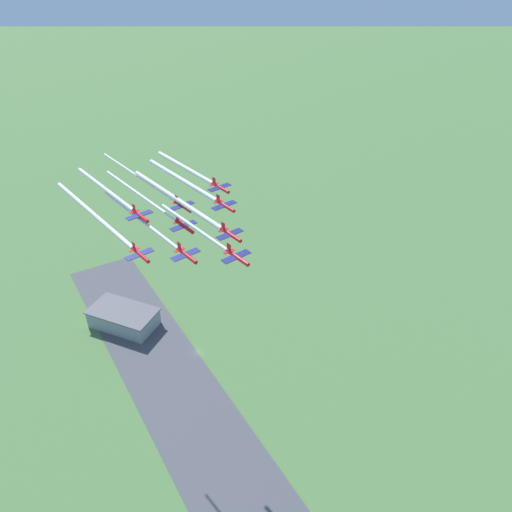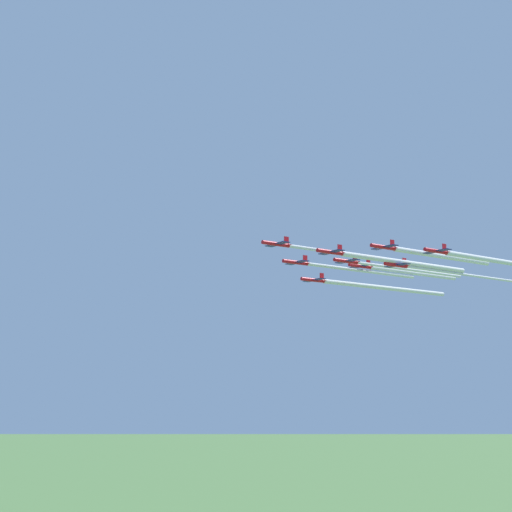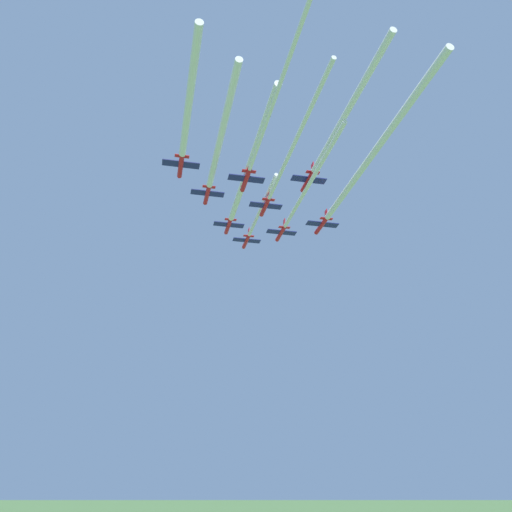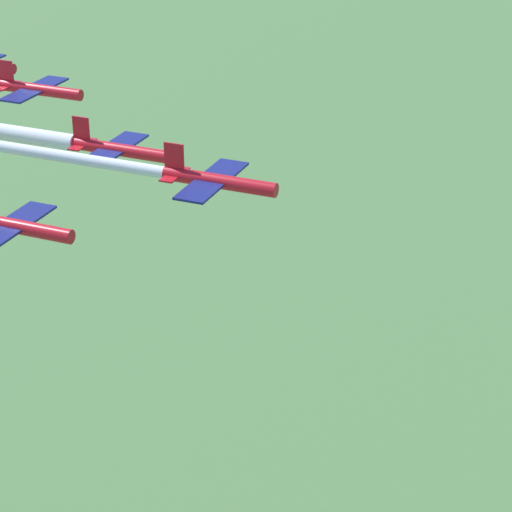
# 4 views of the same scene
# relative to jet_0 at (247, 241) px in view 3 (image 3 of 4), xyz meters

# --- Properties ---
(jet_0) EXTENTS (7.86, 7.68, 2.71)m
(jet_0) POSITION_rel_jet_0_xyz_m (0.00, 0.00, 0.00)
(jet_0) COLOR red
(jet_1) EXTENTS (7.86, 7.68, 2.71)m
(jet_1) POSITION_rel_jet_0_xyz_m (7.13, -11.25, -1.77)
(jet_1) COLOR red
(jet_2) EXTENTS (7.86, 7.68, 2.71)m
(jet_2) POSITION_rel_jet_0_xyz_m (13.30, 0.77, -2.45)
(jet_2) COLOR red
(jet_3) EXTENTS (7.86, 7.68, 2.71)m
(jet_3) POSITION_rel_jet_0_xyz_m (14.26, -22.50, -0.31)
(jet_3) COLOR red
(jet_4) EXTENTS (7.86, 7.68, 2.71)m
(jet_4) POSITION_rel_jet_0_xyz_m (20.43, -10.49, -1.92)
(jet_4) COLOR red
(jet_5) EXTENTS (7.86, 7.68, 2.71)m
(jet_5) POSITION_rel_jet_0_xyz_m (26.60, 1.53, -5.29)
(jet_5) COLOR red
(jet_6) EXTENTS (7.86, 7.68, 2.71)m
(jet_6) POSITION_rel_jet_0_xyz_m (21.39, -33.76, -1.11)
(jet_6) COLOR red
(jet_7) EXTENTS (7.86, 7.68, 2.71)m
(jet_7) POSITION_rel_jet_0_xyz_m (27.56, -21.74, -2.79)
(jet_7) COLOR red
(jet_8) EXTENTS (7.86, 7.68, 2.71)m
(jet_8) POSITION_rel_jet_0_xyz_m (33.73, -9.72, -1.19)
(jet_8) COLOR red
(smoke_trail_0) EXTENTS (26.75, 14.29, 0.85)m
(smoke_trail_0) POSITION_rel_jet_0_xyz_m (16.48, -8.46, -0.04)
(smoke_trail_0) COLOR white
(smoke_trail_1) EXTENTS (41.71, 22.28, 1.33)m
(smoke_trail_1) POSITION_rel_jet_0_xyz_m (30.98, -23.49, -1.81)
(smoke_trail_1) COLOR white
(smoke_trail_2) EXTENTS (36.31, 19.22, 0.89)m
(smoke_trail_2) POSITION_rel_jet_0_xyz_m (34.55, -10.14, -2.49)
(smoke_trail_2) COLOR white
(smoke_trail_3) EXTENTS (33.48, 18.04, 1.31)m
(smoke_trail_3) POSITION_rel_jet_0_xyz_m (34.01, -32.64, -0.35)
(smoke_trail_3) COLOR white
(smoke_trail_4) EXTENTS (37.56, 19.81, 0.81)m
(smoke_trail_4) POSITION_rel_jet_0_xyz_m (42.33, -21.73, -1.96)
(smoke_trail_4) COLOR white
(smoke_trail_5) EXTENTS (45.05, 23.94, 1.25)m
(smoke_trail_5) POSITION_rel_jet_0_xyz_m (52.14, -11.58, -5.33)
(smoke_trail_5) COLOR white
(smoke_trail_6) EXTENTS (28.87, 15.68, 1.31)m
(smoke_trail_6) POSITION_rel_jet_0_xyz_m (38.83, -42.71, -1.15)
(smoke_trail_6) COLOR white
(smoke_trail_7) EXTENTS (42.25, 22.14, 0.70)m
(smoke_trail_7) POSITION_rel_jet_0_xyz_m (51.83, -34.19, -2.83)
(smoke_trail_7) COLOR white
(smoke_trail_8) EXTENTS (32.77, 17.56, 1.13)m
(smoke_trail_8) POSITION_rel_jet_0_xyz_m (53.16, -19.69, -1.23)
(smoke_trail_8) COLOR white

